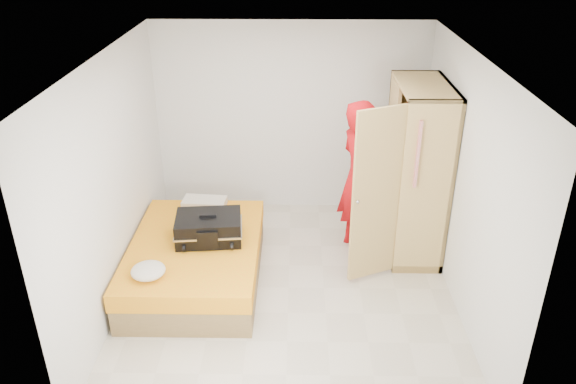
{
  "coord_description": "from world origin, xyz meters",
  "views": [
    {
      "loc": [
        0.08,
        -5.17,
        3.79
      ],
      "look_at": [
        -0.01,
        0.41,
        1.0
      ],
      "focal_mm": 35.0,
      "sensor_mm": 36.0,
      "label": 1
    }
  ],
  "objects_px": {
    "wardrobe": "(413,177)",
    "person": "(359,179)",
    "bed": "(196,261)",
    "round_cushion": "(148,271)",
    "suitcase": "(209,228)"
  },
  "relations": [
    {
      "from": "bed",
      "to": "person",
      "type": "xyz_separation_m",
      "value": [
        1.88,
        0.71,
        0.71
      ]
    },
    {
      "from": "round_cushion",
      "to": "bed",
      "type": "bearing_deg",
      "value": 61.99
    },
    {
      "from": "wardrobe",
      "to": "round_cushion",
      "type": "xyz_separation_m",
      "value": [
        -2.86,
        -1.36,
        -0.43
      ]
    },
    {
      "from": "suitcase",
      "to": "round_cushion",
      "type": "height_order",
      "value": "suitcase"
    },
    {
      "from": "bed",
      "to": "suitcase",
      "type": "bearing_deg",
      "value": 22.54
    },
    {
      "from": "wardrobe",
      "to": "suitcase",
      "type": "xyz_separation_m",
      "value": [
        -2.35,
        -0.63,
        -0.36
      ]
    },
    {
      "from": "bed",
      "to": "person",
      "type": "distance_m",
      "value": 2.13
    },
    {
      "from": "wardrobe",
      "to": "person",
      "type": "xyz_separation_m",
      "value": [
        -0.63,
        0.01,
        -0.04
      ]
    },
    {
      "from": "wardrobe",
      "to": "suitcase",
      "type": "distance_m",
      "value": 2.46
    },
    {
      "from": "bed",
      "to": "person",
      "type": "bearing_deg",
      "value": 20.64
    },
    {
      "from": "person",
      "to": "round_cushion",
      "type": "xyz_separation_m",
      "value": [
        -2.23,
        -1.37,
        -0.4
      ]
    },
    {
      "from": "bed",
      "to": "wardrobe",
      "type": "distance_m",
      "value": 2.7
    },
    {
      "from": "person",
      "to": "round_cushion",
      "type": "distance_m",
      "value": 2.65
    },
    {
      "from": "person",
      "to": "suitcase",
      "type": "relative_size",
      "value": 2.46
    },
    {
      "from": "bed",
      "to": "round_cushion",
      "type": "xyz_separation_m",
      "value": [
        -0.35,
        -0.66,
        0.31
      ]
    }
  ]
}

